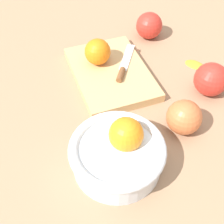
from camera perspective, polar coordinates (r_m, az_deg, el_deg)
ground_plane at (r=0.75m, az=6.64°, el=3.20°), size 2.40×2.40×0.00m
bowl at (r=0.59m, az=1.15°, el=-7.49°), size 0.18×0.18×0.10m
cutting_board at (r=0.79m, az=-0.24°, el=7.12°), size 0.27×0.21×0.02m
orange_on_board at (r=0.79m, az=-2.67°, el=11.04°), size 0.07×0.07×0.07m
knife at (r=0.78m, az=2.16°, el=8.33°), size 0.15×0.08×0.01m
apple_front_right at (r=0.92m, az=6.87°, el=15.55°), size 0.08×0.08×0.08m
apple_front_center at (r=0.76m, az=17.78°, el=5.75°), size 0.08×0.08×0.08m
apple_front_left at (r=0.66m, az=13.15°, el=-0.96°), size 0.08×0.08×0.08m
citrus_peel at (r=0.86m, az=15.02°, el=8.63°), size 0.06×0.06×0.01m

